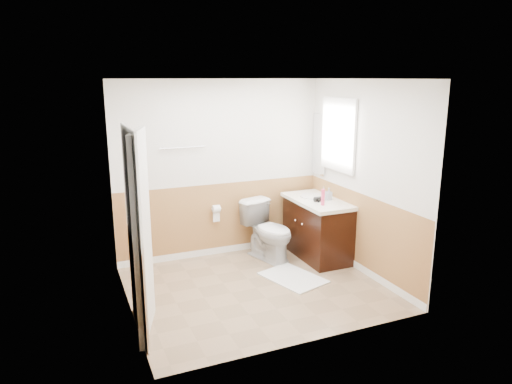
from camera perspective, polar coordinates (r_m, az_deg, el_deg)
name	(u,v)px	position (r m, az deg, el deg)	size (l,w,h in m)	color
floor	(256,288)	(5.84, 0.05, -11.67)	(3.00, 3.00, 0.00)	#8C7051
ceiling	(256,79)	(5.27, 0.06, 13.69)	(3.00, 3.00, 0.00)	white
wall_back	(221,169)	(6.61, -4.36, 2.77)	(3.00, 3.00, 0.00)	silver
wall_front	(312,220)	(4.29, 6.86, -3.39)	(3.00, 3.00, 0.00)	silver
wall_left	(124,202)	(5.04, -15.84, -1.22)	(3.00, 3.00, 0.00)	silver
wall_right	(364,179)	(6.15, 13.04, 1.61)	(3.00, 3.00, 0.00)	silver
wainscot_back	(222,220)	(6.78, -4.21, -3.48)	(3.00, 3.00, 0.00)	#A57242
wainscot_front	(309,294)	(4.58, 6.51, -12.34)	(3.00, 3.00, 0.00)	#A57242
wainscot_left	(130,269)	(5.28, -15.17, -9.09)	(2.60, 2.60, 0.00)	#A57242
wainscot_right	(360,234)	(6.34, 12.59, -5.04)	(2.60, 2.60, 0.00)	#A57242
toilet	(269,231)	(6.59, 1.58, -4.77)	(0.46, 0.81, 0.82)	silver
bath_mat	(293,278)	(6.11, 4.54, -10.42)	(0.55, 0.80, 0.02)	white
vanity_cabinet	(317,230)	(6.73, 7.50, -4.61)	(0.55, 1.10, 0.80)	black
vanity_knob_left	(302,224)	(6.45, 5.69, -3.95)	(0.03, 0.03, 0.03)	white
vanity_knob_right	(296,220)	(6.62, 4.86, -3.47)	(0.03, 0.03, 0.03)	silver
countertop	(318,201)	(6.60, 7.54, -1.11)	(0.60, 1.15, 0.05)	white
sink_basin	(313,196)	(6.72, 6.98, -0.51)	(0.36, 0.36, 0.02)	white
faucet	(324,191)	(6.80, 8.31, 0.12)	(0.02, 0.02, 0.14)	silver
lotion_bottle	(323,197)	(6.28, 8.20, -0.63)	(0.05, 0.05, 0.22)	#E03A66
soap_dispenser	(329,194)	(6.57, 8.90, -0.23)	(0.08, 0.08, 0.17)	#9297A5
hair_dryer_body	(319,199)	(6.48, 7.71, -0.85)	(0.07, 0.07, 0.14)	black
hair_dryer_handle	(319,202)	(6.44, 7.67, -1.23)	(0.03, 0.03, 0.07)	black
mirror_panel	(319,145)	(6.99, 7.74, 5.78)	(0.02, 0.35, 0.90)	silver
window_frame	(338,135)	(6.53, 10.04, 6.91)	(0.04, 0.80, 1.00)	white
window_glass	(339,135)	(6.54, 10.16, 6.91)	(0.01, 0.70, 0.90)	white
door	(143,235)	(4.69, -13.72, -5.14)	(0.05, 0.80, 2.04)	white
door_frame	(135,235)	(4.68, -14.65, -5.12)	(0.02, 0.92, 2.10)	white
door_knob	(143,231)	(5.03, -13.63, -4.67)	(0.06, 0.06, 0.06)	silver
towel_bar	(182,148)	(6.35, -8.99, 5.39)	(0.02, 0.02, 0.62)	silver
tp_holder_bar	(216,209)	(6.64, -4.89, -2.07)	(0.02, 0.02, 0.14)	silver
tp_roll	(216,209)	(6.64, -4.89, -2.07)	(0.11, 0.11, 0.10)	white
tp_sheet	(216,216)	(6.67, -4.87, -2.98)	(0.10, 0.01, 0.16)	white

